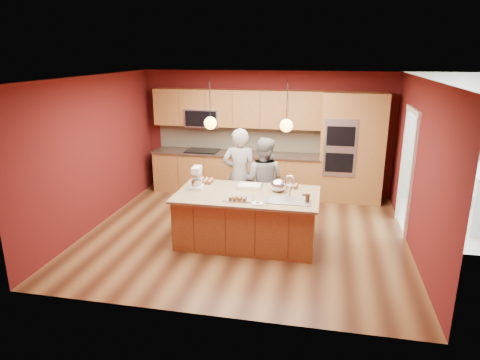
% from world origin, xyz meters
% --- Properties ---
extents(floor, '(5.50, 5.50, 0.00)m').
position_xyz_m(floor, '(0.00, 0.00, 0.00)').
color(floor, '#452515').
rests_on(floor, ground).
extents(ceiling, '(5.50, 5.50, 0.00)m').
position_xyz_m(ceiling, '(0.00, 0.00, 2.70)').
color(ceiling, white).
rests_on(ceiling, ground).
extents(wall_back, '(5.50, 0.00, 5.50)m').
position_xyz_m(wall_back, '(0.00, 2.50, 1.35)').
color(wall_back, '#521212').
rests_on(wall_back, ground).
extents(wall_front, '(5.50, 0.00, 5.50)m').
position_xyz_m(wall_front, '(0.00, -2.50, 1.35)').
color(wall_front, '#521212').
rests_on(wall_front, ground).
extents(wall_left, '(0.00, 5.00, 5.00)m').
position_xyz_m(wall_left, '(-2.75, 0.00, 1.35)').
color(wall_left, '#521212').
rests_on(wall_left, ground).
extents(wall_right, '(0.00, 5.00, 5.00)m').
position_xyz_m(wall_right, '(2.75, 0.00, 1.35)').
color(wall_right, '#521212').
rests_on(wall_right, ground).
extents(cabinet_run, '(3.74, 0.64, 2.30)m').
position_xyz_m(cabinet_run, '(-0.68, 2.25, 0.98)').
color(cabinet_run, brown).
rests_on(cabinet_run, floor).
extents(oven_column, '(1.30, 0.62, 2.30)m').
position_xyz_m(oven_column, '(1.85, 2.19, 1.15)').
color(oven_column, brown).
rests_on(oven_column, floor).
extents(doorway_trim, '(0.08, 1.11, 2.20)m').
position_xyz_m(doorway_trim, '(2.73, 0.80, 1.05)').
color(doorway_trim, silver).
rests_on(doorway_trim, wall_right).
extents(pendant_left, '(0.20, 0.20, 0.80)m').
position_xyz_m(pendant_left, '(-0.51, -0.31, 2.00)').
color(pendant_left, black).
rests_on(pendant_left, ceiling).
extents(pendant_right, '(0.20, 0.20, 0.80)m').
position_xyz_m(pendant_right, '(0.70, -0.31, 2.00)').
color(pendant_right, black).
rests_on(pendant_right, ceiling).
extents(island, '(2.33, 1.31, 1.24)m').
position_xyz_m(island, '(0.11, -0.32, 0.44)').
color(island, brown).
rests_on(island, floor).
extents(person_left, '(0.68, 0.48, 1.78)m').
position_xyz_m(person_left, '(-0.22, 0.59, 0.89)').
color(person_left, black).
rests_on(person_left, floor).
extents(person_right, '(0.90, 0.76, 1.62)m').
position_xyz_m(person_right, '(0.22, 0.59, 0.81)').
color(person_right, gray).
rests_on(person_right, floor).
extents(stand_mixer, '(0.22, 0.29, 0.39)m').
position_xyz_m(stand_mixer, '(-0.79, -0.24, 1.02)').
color(stand_mixer, silver).
rests_on(stand_mixer, island).
extents(sheet_cake, '(0.44, 0.33, 0.05)m').
position_xyz_m(sheet_cake, '(0.07, 0.02, 0.88)').
color(sheet_cake, silver).
rests_on(sheet_cake, island).
extents(cooling_rack, '(0.47, 0.35, 0.02)m').
position_xyz_m(cooling_rack, '(0.00, -0.60, 0.87)').
color(cooling_rack, silver).
rests_on(cooling_rack, island).
extents(mixing_bowl, '(0.27, 0.27, 0.23)m').
position_xyz_m(mixing_bowl, '(0.58, -0.11, 0.97)').
color(mixing_bowl, silver).
rests_on(mixing_bowl, island).
extents(plate, '(0.19, 0.19, 0.01)m').
position_xyz_m(plate, '(0.34, -0.78, 0.87)').
color(plate, silver).
rests_on(plate, island).
extents(tumbler, '(0.07, 0.07, 0.13)m').
position_xyz_m(tumbler, '(1.08, -0.55, 0.92)').
color(tumbler, '#36200E').
rests_on(tumbler, island).
extents(phone, '(0.13, 0.09, 0.01)m').
position_xyz_m(phone, '(1.04, -0.23, 0.86)').
color(phone, black).
rests_on(phone, island).
extents(cupcakes_left, '(0.34, 0.26, 0.08)m').
position_xyz_m(cupcakes_left, '(-0.78, 0.12, 0.90)').
color(cupcakes_left, tan).
rests_on(cupcakes_left, island).
extents(cupcakes_rack, '(0.30, 0.15, 0.07)m').
position_xyz_m(cupcakes_rack, '(0.01, -0.72, 0.91)').
color(cupcakes_rack, tan).
rests_on(cupcakes_rack, island).
extents(cupcakes_right, '(0.26, 0.17, 0.08)m').
position_xyz_m(cupcakes_right, '(0.76, 0.11, 0.90)').
color(cupcakes_right, tan).
rests_on(cupcakes_right, island).
extents(dryer, '(0.77, 0.79, 1.07)m').
position_xyz_m(dryer, '(4.21, 1.47, 0.54)').
color(dryer, silver).
rests_on(dryer, floor).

